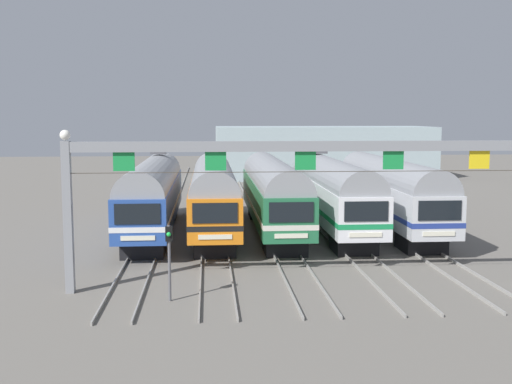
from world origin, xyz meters
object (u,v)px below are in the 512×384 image
commuter_train_green (273,191)px  commuter_train_white (332,191)px  commuter_train_blue (153,192)px  commuter_train_silver (390,190)px  commuter_train_orange (213,192)px  yard_signal_mast (169,248)px  catenary_gantry (305,170)px

commuter_train_green → commuter_train_white: bearing=0.1°
commuter_train_green → commuter_train_white: commuter_train_white is taller
commuter_train_blue → commuter_train_silver: size_ratio=1.00×
commuter_train_orange → commuter_train_white: same height
commuter_train_white → commuter_train_silver: (3.86, -0.00, -0.00)m
commuter_train_silver → yard_signal_mast: bearing=-131.9°
commuter_train_orange → commuter_train_silver: commuter_train_orange is taller
commuter_train_blue → yard_signal_mast: (1.93, -15.05, -0.49)m
commuter_train_blue → commuter_train_orange: 3.86m
commuter_train_white → commuter_train_silver: size_ratio=1.00×
commuter_train_blue → commuter_train_green: (7.73, -0.00, -0.00)m
yard_signal_mast → commuter_train_blue: bearing=97.3°
commuter_train_silver → commuter_train_orange: bearing=180.0°
commuter_train_white → commuter_train_silver: 3.86m
commuter_train_orange → catenary_gantry: size_ratio=0.87×
commuter_train_green → commuter_train_silver: bearing=0.0°
commuter_train_green → yard_signal_mast: 16.13m
commuter_train_blue → yard_signal_mast: commuter_train_blue is taller
commuter_train_white → catenary_gantry: catenary_gantry is taller
commuter_train_white → yard_signal_mast: size_ratio=5.73×
commuter_train_blue → commuter_train_white: size_ratio=1.00×
commuter_train_blue → commuter_train_silver: commuter_train_blue is taller
commuter_train_blue → catenary_gantry: size_ratio=0.87×
commuter_train_orange → commuter_train_white: size_ratio=1.00×
commuter_train_white → catenary_gantry: bearing=-106.0°
catenary_gantry → commuter_train_silver: bearing=60.2°
catenary_gantry → yard_signal_mast: (-5.80, -1.55, -3.02)m
commuter_train_white → commuter_train_silver: commuter_train_white is taller
commuter_train_silver → yard_signal_mast: commuter_train_silver is taller
commuter_train_green → yard_signal_mast: commuter_train_green is taller
commuter_train_green → catenary_gantry: (-0.00, -13.49, 2.53)m
commuter_train_blue → commuter_train_green: commuter_train_blue is taller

